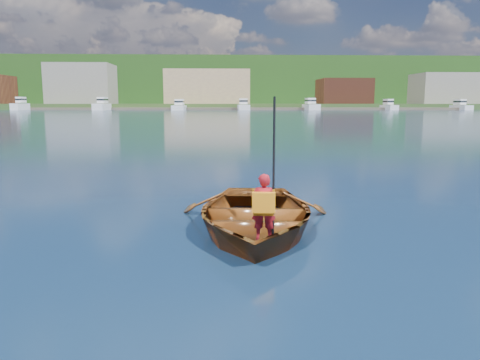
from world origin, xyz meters
The scene contains 8 objects.
ground centered at (0.00, 0.00, 0.00)m, with size 600.00×600.00×0.00m.
rowboat centered at (0.29, -0.43, 0.27)m, with size 3.20×4.26×0.84m.
child_paddler centered at (0.37, -1.34, 0.63)m, with size 0.39×0.36×2.13m.
shoreline centered at (0.00, 236.61, 10.32)m, with size 400.00×140.00×22.00m.
dock centered at (-0.17, 148.00, 0.40)m, with size 159.94×13.99×0.80m.
waterfront_buildings centered at (-7.74, 165.00, 7.74)m, with size 202.00×16.00×14.00m.
marina_yachts centered at (4.80, 143.33, 1.36)m, with size 144.11×13.69×4.42m.
hillside_trees centered at (-8.41, 243.66, 19.14)m, with size 290.43×80.30×24.38m.
Camera 1 is at (-0.27, -8.14, 2.13)m, focal length 35.00 mm.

